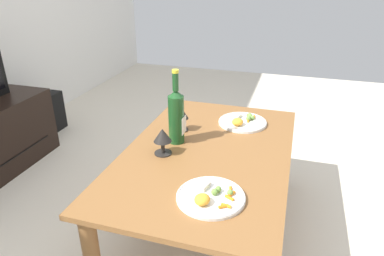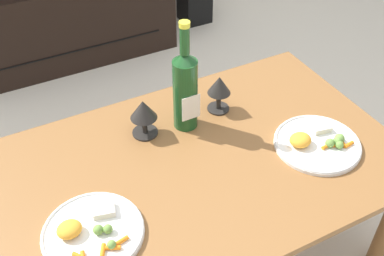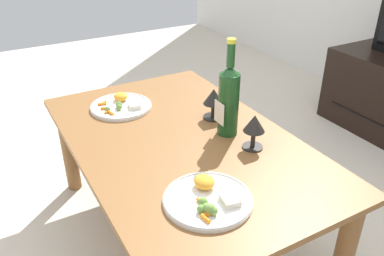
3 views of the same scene
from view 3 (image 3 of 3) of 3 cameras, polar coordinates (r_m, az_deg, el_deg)
The scene contains 7 objects.
ground_plane at distance 1.87m, azimuth -1.25°, elevation -14.68°, with size 6.40×6.40×0.00m, color beige.
dining_table at distance 1.61m, azimuth -1.41°, elevation -3.90°, with size 1.29×0.81×0.49m.
wine_bottle at distance 1.55m, azimuth 5.27°, elevation 4.26°, with size 0.08×0.08×0.39m.
goblet_left at distance 1.69m, azimuth 3.11°, elevation 4.25°, with size 0.09×0.09×0.13m.
goblet_right at distance 1.49m, azimuth 8.90°, elevation 0.33°, with size 0.08×0.08×0.14m.
dinner_plate_left at distance 1.84m, azimuth -10.13°, elevation 3.20°, with size 0.28×0.28×0.05m.
dinner_plate_right at distance 1.25m, azimuth 2.31°, elevation -10.02°, with size 0.28×0.28×0.05m.
Camera 3 is at (1.20, -0.63, 1.29)m, focal length 37.25 mm.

